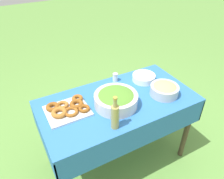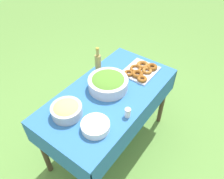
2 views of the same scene
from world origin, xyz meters
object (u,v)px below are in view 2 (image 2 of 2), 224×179
donut_platter (141,70)px  olive_oil_bottle (98,63)px  pasta_bowl (67,110)px  plate_stack (95,126)px  salad_bowl (108,82)px

donut_platter → olive_oil_bottle: bearing=-54.2°
donut_platter → olive_oil_bottle: 0.43m
pasta_bowl → olive_oil_bottle: olive_oil_bottle is taller
pasta_bowl → plate_stack: pasta_bowl is taller
pasta_bowl → plate_stack: 0.27m
pasta_bowl → donut_platter: size_ratio=0.69×
pasta_bowl → donut_platter: pasta_bowl is taller
plate_stack → salad_bowl: bearing=-154.7°
plate_stack → olive_oil_bottle: bearing=-142.9°
olive_oil_bottle → plate_stack: bearing=37.1°
donut_platter → olive_oil_bottle: size_ratio=1.30×
salad_bowl → donut_platter: (-0.38, 0.12, -0.04)m
donut_platter → plate_stack: (0.80, 0.08, 0.01)m
salad_bowl → plate_stack: size_ratio=1.64×
salad_bowl → olive_oil_bottle: 0.26m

